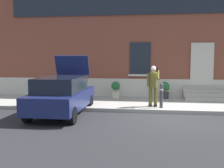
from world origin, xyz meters
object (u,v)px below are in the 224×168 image
Objects in this scene: person_on_phone at (153,83)px; planter_charcoal at (165,90)px; bollard_near_person at (161,95)px; planter_cream at (116,89)px; planter_terracotta at (69,88)px; hatchback_car_navy at (62,95)px.

planter_charcoal is at bearing 67.55° from person_on_phone.
planter_cream is at bearing 131.53° from bollard_near_person.
planter_terracotta is 2.53m from planter_cream.
bollard_near_person is (3.88, 1.21, -0.09)m from hatchback_car_navy.
planter_cream and planter_charcoal have the same top height.
hatchback_car_navy is 4.74× the size of planter_charcoal.
person_on_phone is (3.54, 1.42, 0.35)m from hatchback_car_navy.
planter_cream is 2.53m from planter_charcoal.
planter_terracotta is at bearing 151.74° from bollard_near_person.
planter_charcoal is (4.19, 3.80, -0.19)m from hatchback_car_navy.
bollard_near_person is 5.40m from planter_terracotta.
planter_terracotta is 5.06m from planter_charcoal.
person_on_phone is 5.02m from planter_terracotta.
person_on_phone is 3.02m from planter_cream.
planter_cream is (-2.22, 2.51, -0.11)m from bollard_near_person.
hatchback_car_navy is 3.90× the size of bollard_near_person.
bollard_near_person is at bearing -28.26° from planter_terracotta.
hatchback_car_navy is at bearing -165.34° from person_on_phone.
person_on_phone is 2.03× the size of planter_cream.
bollard_near_person is 1.22× the size of planter_charcoal.
hatchback_car_navy is 3.83m from person_on_phone.
person_on_phone is (-0.34, 0.21, 0.44)m from bollard_near_person.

